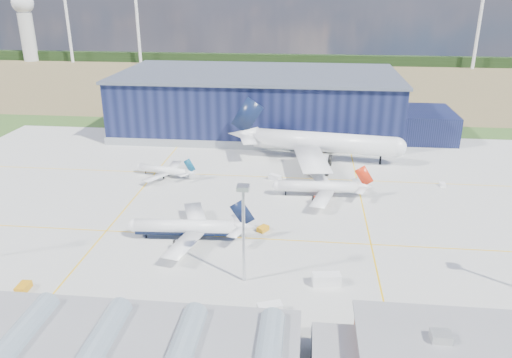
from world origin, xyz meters
name	(u,v)px	position (x,y,z in m)	size (l,w,h in m)	color
ground	(223,220)	(0.00, 0.00, 0.00)	(600.00, 600.00, 0.00)	#294B1C
apron	(228,205)	(0.00, 10.00, 0.03)	(220.00, 160.00, 0.08)	#A0A09B
farmland	(277,81)	(0.00, 220.00, 0.00)	(600.00, 220.00, 0.01)	brown
treeline	(284,59)	(0.00, 300.00, 4.00)	(600.00, 8.00, 8.00)	black
horizon_dressing	(57,20)	(-191.30, 294.39, 34.20)	(440.20, 18.00, 70.00)	white
hangar	(264,105)	(2.81, 94.80, 11.62)	(145.00, 62.00, 26.10)	#0F1433
glass_concourse	(124,354)	(-6.45, -60.00, 3.69)	(78.00, 23.00, 8.60)	black
light_mast_center	(243,218)	(10.00, -30.00, 15.43)	(2.60, 2.60, 23.00)	silver
airliner_navy	(185,220)	(-7.61, -12.00, 5.49)	(33.69, 32.96, 10.99)	white
airliner_red	(318,181)	(26.61, 19.74, 5.17)	(31.70, 31.01, 10.34)	white
airliner_widebody	(324,132)	(28.86, 54.91, 10.95)	(67.13, 65.67, 21.89)	white
airliner_regional	(163,166)	(-26.01, 31.50, 3.80)	(23.30, 22.79, 7.60)	white
gse_tug_a	(23,288)	(-36.91, -38.98, 0.77)	(2.27, 3.72, 1.55)	orange
gse_tug_b	(263,229)	(11.89, -5.50, 0.68)	(2.08, 3.12, 1.35)	orange
gse_van_a	(326,279)	(28.23, -29.62, 1.35)	(2.69, 6.17, 2.69)	white
gse_cart_a	(442,185)	(67.53, 32.82, 0.58)	(1.78, 2.67, 1.16)	white
gse_van_b	(275,178)	(12.34, 32.29, 0.98)	(1.97, 4.29, 1.97)	white
gse_tug_c	(315,172)	(25.81, 39.33, 0.72)	(2.05, 3.28, 1.43)	orange
gse_van_c	(270,309)	(16.70, -41.44, 1.18)	(2.37, 4.93, 2.37)	white
car_a	(184,307)	(-0.83, -41.90, 0.61)	(1.45, 3.60, 1.23)	#99999E
car_b	(498,349)	(58.57, -48.00, 0.53)	(1.12, 3.20, 1.06)	#99999E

